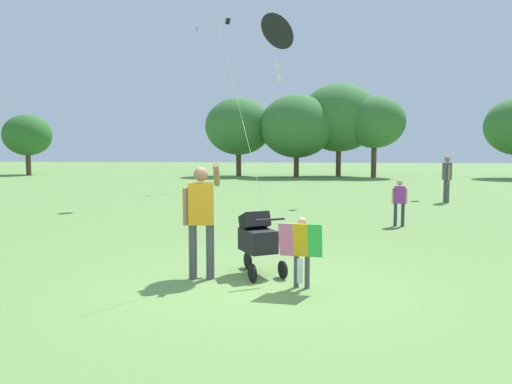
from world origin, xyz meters
The scene contains 8 objects.
ground_plane centered at (0.00, 0.00, 0.00)m, with size 120.00×120.00×0.00m, color #668E47.
treeline_distant centered at (2.75, 27.79, 3.62)m, with size 43.46×5.88×6.50m.
child_with_butterfly_kite centered at (0.74, -0.13, 0.63)m, with size 0.63×0.39×1.04m.
person_adult_flyer centered at (-0.82, 0.27, 1.06)m, with size 0.58×0.58×1.83m.
stroller centered at (0.03, 0.63, 0.61)m, with size 0.84×1.09×1.03m.
kite_adult_black centered at (0.27, 1.96, 4.12)m, with size 1.27×1.97×4.46m.
person_red_shirt centered at (3.28, 5.84, 0.72)m, with size 0.39×0.18×1.22m.
person_couple_left centered at (6.12, 11.64, 1.02)m, with size 0.25×0.56×1.74m.
Camera 1 is at (0.72, -7.22, 2.05)m, focal length 34.71 mm.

